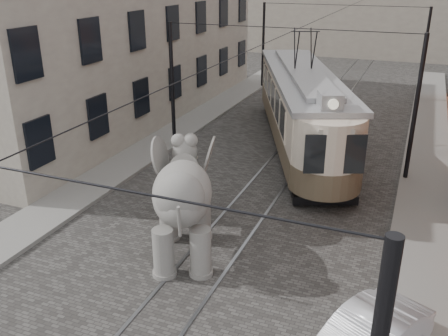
% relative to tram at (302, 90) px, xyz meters
% --- Properties ---
extents(ground, '(120.00, 120.00, 0.00)m').
position_rel_tram_xyz_m(ground, '(0.01, -8.67, -2.79)').
color(ground, '#464340').
extents(tram_rails, '(1.54, 80.00, 0.02)m').
position_rel_tram_xyz_m(tram_rails, '(0.01, -8.67, -2.78)').
color(tram_rails, slate).
rests_on(tram_rails, ground).
extents(sidewalk_right, '(2.00, 60.00, 0.15)m').
position_rel_tram_xyz_m(sidewalk_right, '(6.01, -8.67, -2.71)').
color(sidewalk_right, slate).
rests_on(sidewalk_right, ground).
extents(sidewalk_left, '(2.00, 60.00, 0.15)m').
position_rel_tram_xyz_m(sidewalk_left, '(-6.49, -8.67, -2.71)').
color(sidewalk_left, slate).
rests_on(sidewalk_left, ground).
extents(stucco_building, '(7.00, 24.00, 10.00)m').
position_rel_tram_xyz_m(stucco_building, '(-10.99, 1.33, 2.21)').
color(stucco_building, gray).
rests_on(stucco_building, ground).
extents(catenary, '(11.00, 30.20, 6.00)m').
position_rel_tram_xyz_m(catenary, '(-0.19, -3.67, 0.21)').
color(catenary, black).
rests_on(catenary, ground).
extents(tram, '(7.99, 14.11, 5.58)m').
position_rel_tram_xyz_m(tram, '(0.00, 0.00, 0.00)').
color(tram, beige).
rests_on(tram, ground).
extents(elephant, '(4.89, 6.12, 3.29)m').
position_rel_tram_xyz_m(elephant, '(-0.80, -11.26, -1.14)').
color(elephant, slate).
rests_on(elephant, ground).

